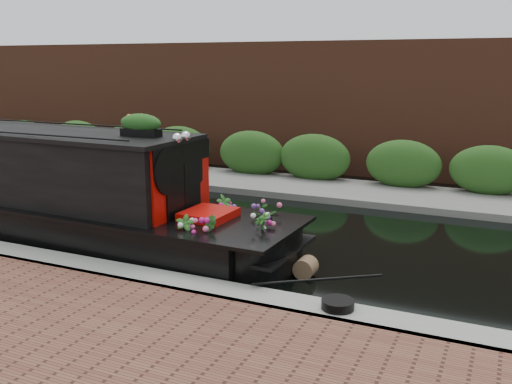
% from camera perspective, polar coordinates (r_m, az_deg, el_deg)
% --- Properties ---
extents(ground, '(80.00, 80.00, 0.00)m').
position_cam_1_polar(ground, '(11.62, -1.66, -4.05)').
color(ground, black).
rests_on(ground, ground).
extents(near_bank_coping, '(40.00, 0.60, 0.50)m').
position_cam_1_polar(near_bank_coping, '(8.95, -11.16, -9.59)').
color(near_bank_coping, gray).
rests_on(near_bank_coping, ground).
extents(far_bank_path, '(40.00, 2.40, 0.34)m').
position_cam_1_polar(far_bank_path, '(15.37, 5.26, 0.12)').
color(far_bank_path, slate).
rests_on(far_bank_path, ground).
extents(far_hedge, '(40.00, 1.10, 2.80)m').
position_cam_1_polar(far_hedge, '(16.20, 6.32, 0.76)').
color(far_hedge, '#244D19').
rests_on(far_hedge, ground).
extents(far_brick_wall, '(40.00, 1.00, 8.00)m').
position_cam_1_polar(far_brick_wall, '(18.17, 8.42, 2.02)').
color(far_brick_wall, brown).
rests_on(far_brick_wall, ground).
extents(narrowboat, '(11.70, 2.39, 2.73)m').
position_cam_1_polar(narrowboat, '(12.52, -23.06, -0.01)').
color(narrowboat, black).
rests_on(narrowboat, ground).
extents(rope_fender, '(0.33, 0.33, 0.33)m').
position_cam_1_polar(rope_fender, '(9.24, 4.99, -7.54)').
color(rope_fender, brown).
rests_on(rope_fender, ground).
extents(coiled_mooring_rope, '(0.43, 0.43, 0.12)m').
position_cam_1_polar(coiled_mooring_rope, '(7.62, 8.18, -11.04)').
color(coiled_mooring_rope, black).
rests_on(coiled_mooring_rope, near_bank_coping).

